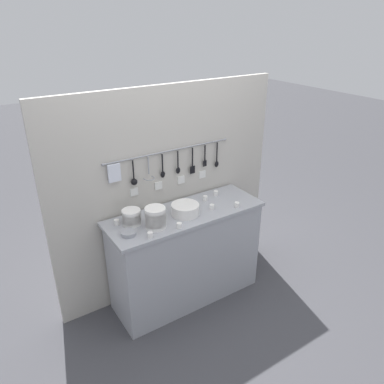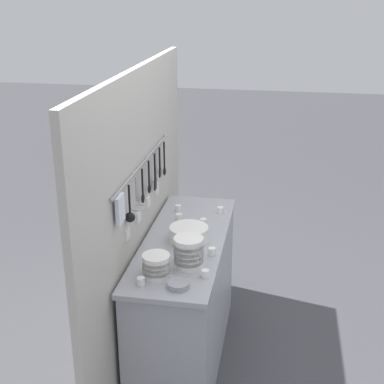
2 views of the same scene
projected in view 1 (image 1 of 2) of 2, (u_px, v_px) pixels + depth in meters
ground_plane at (186, 294)px, 3.62m from camera, size 20.00×20.00×0.00m
counter at (186, 255)px, 3.42m from camera, size 1.40×0.50×0.90m
back_wall at (169, 193)px, 3.41m from camera, size 2.20×0.11×1.95m
bowl_stack_wide_centre at (155, 218)px, 2.96m from camera, size 0.17×0.17×0.18m
bowl_stack_back_corner at (131, 217)px, 3.02m from camera, size 0.15×0.15×0.13m
plate_stack at (185, 209)px, 3.18m from camera, size 0.24×0.24×0.09m
steel_mixing_bowl at (129, 233)px, 2.89m from camera, size 0.12×0.12×0.03m
cup_beside_plates at (150, 235)px, 2.85m from camera, size 0.04×0.04×0.04m
cup_centre at (117, 222)px, 3.03m from camera, size 0.04×0.04×0.04m
cup_mid_row at (216, 193)px, 3.52m from camera, size 0.04×0.04×0.04m
cup_edge_near at (179, 225)px, 2.98m from camera, size 0.04×0.04×0.04m
cup_edge_far at (212, 207)px, 3.27m from camera, size 0.04×0.04×0.04m
cup_front_right at (205, 198)px, 3.42m from camera, size 0.04×0.04×0.04m
cup_back_left at (237, 205)px, 3.31m from camera, size 0.04×0.04×0.04m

